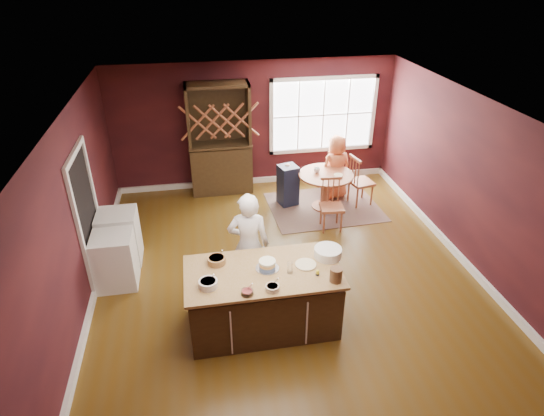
{
  "coord_description": "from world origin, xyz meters",
  "views": [
    {
      "loc": [
        -1.28,
        -5.73,
        4.53
      ],
      "look_at": [
        -0.18,
        0.39,
        1.05
      ],
      "focal_mm": 30.0,
      "sensor_mm": 36.0,
      "label": 1
    }
  ],
  "objects": [
    {
      "name": "kitchen_island",
      "position": [
        -0.55,
        -1.02,
        0.44
      ],
      "size": [
        2.04,
        1.07,
        0.92
      ],
      "color": "#302113",
      "rests_on": "ground"
    },
    {
      "name": "chair_east",
      "position": [
        1.98,
        2.13,
        0.53
      ],
      "size": [
        0.51,
        0.52,
        1.07
      ],
      "primitive_type": null,
      "rotation": [
        0.0,
        0.0,
        1.77
      ],
      "color": "olive",
      "rests_on": "ground"
    },
    {
      "name": "baker",
      "position": [
        -0.64,
        -0.26,
        0.84
      ],
      "size": [
        0.67,
        0.5,
        1.68
      ],
      "primitive_type": "imported",
      "rotation": [
        0.0,
        0.0,
        2.96
      ],
      "color": "white",
      "rests_on": "ground"
    },
    {
      "name": "bowl_olive",
      "position": [
        -0.5,
        -1.42,
        0.95
      ],
      "size": [
        0.17,
        0.17,
        0.06
      ],
      "primitive_type": "cylinder",
      "color": "white",
      "rests_on": "kitchen_island"
    },
    {
      "name": "drinking_glass",
      "position": [
        -0.21,
        -1.12,
        1.0
      ],
      "size": [
        0.08,
        0.08,
        0.16
      ],
      "primitive_type": "cylinder",
      "color": "silver",
      "rests_on": "kitchen_island"
    },
    {
      "name": "bowl_pink",
      "position": [
        -0.81,
        -1.44,
        0.95
      ],
      "size": [
        0.16,
        0.16,
        0.06
      ],
      "primitive_type": "cylinder",
      "color": "white",
      "rests_on": "kitchen_island"
    },
    {
      "name": "bowl_blue",
      "position": [
        -1.27,
        -1.21,
        0.97
      ],
      "size": [
        0.24,
        0.24,
        0.09
      ],
      "primitive_type": "cylinder",
      "color": "white",
      "rests_on": "kitchen_island"
    },
    {
      "name": "chair_south",
      "position": [
        1.1,
        1.28,
        0.5
      ],
      "size": [
        0.46,
        0.44,
        1.0
      ],
      "primitive_type": null,
      "rotation": [
        0.0,
        0.0,
        -0.09
      ],
      "color": "brown",
      "rests_on": "ground"
    },
    {
      "name": "dinner_plate",
      "position": [
        0.03,
        -0.99,
        0.93
      ],
      "size": [
        0.28,
        0.28,
        0.02
      ],
      "primitive_type": "cylinder",
      "color": "beige",
      "rests_on": "kitchen_island"
    },
    {
      "name": "hutch",
      "position": [
        -0.77,
        3.22,
        1.17
      ],
      "size": [
        1.28,
        0.53,
        2.35
      ],
      "primitive_type": "cube",
      "color": "#332314",
      "rests_on": "ground"
    },
    {
      "name": "window",
      "position": [
        1.5,
        3.47,
        1.5
      ],
      "size": [
        2.36,
        0.1,
        1.66
      ],
      "primitive_type": null,
      "color": "white",
      "rests_on": "room_shell"
    },
    {
      "name": "dining_table",
      "position": [
        1.21,
        2.09,
        0.53
      ],
      "size": [
        1.09,
        1.09,
        0.75
      ],
      "color": "brown",
      "rests_on": "ground"
    },
    {
      "name": "toddler",
      "position": [
        0.46,
        2.44,
        0.81
      ],
      "size": [
        0.18,
        0.14,
        0.26
      ],
      "primitive_type": null,
      "color": "#8CA5BF",
      "rests_on": "high_chair"
    },
    {
      "name": "dryer",
      "position": [
        -2.64,
        0.92,
        0.45
      ],
      "size": [
        0.62,
        0.6,
        0.9
      ],
      "primitive_type": "cube",
      "color": "white",
      "rests_on": "ground"
    },
    {
      "name": "white_tub",
      "position": [
        0.37,
        -0.85,
        0.98
      ],
      "size": [
        0.38,
        0.38,
        0.13
      ],
      "primitive_type": "cylinder",
      "color": "beige",
      "rests_on": "kitchen_island"
    },
    {
      "name": "bowl_yellow",
      "position": [
        -1.13,
        -0.74,
        0.97
      ],
      "size": [
        0.25,
        0.25,
        0.09
      ],
      "primitive_type": "cylinder",
      "color": "#B09046",
      "rests_on": "kitchen_island"
    },
    {
      "name": "table_cup",
      "position": [
        1.05,
        2.19,
        0.8
      ],
      "size": [
        0.15,
        0.15,
        0.1
      ],
      "primitive_type": "imported",
      "rotation": [
        0.0,
        0.0,
        0.18
      ],
      "color": "silver",
      "rests_on": "dining_table"
    },
    {
      "name": "chair_north",
      "position": [
        1.54,
        2.87,
        0.5
      ],
      "size": [
        0.52,
        0.51,
        1.0
      ],
      "primitive_type": null,
      "rotation": [
        0.0,
        0.0,
        3.45
      ],
      "color": "olive",
      "rests_on": "ground"
    },
    {
      "name": "doorway",
      "position": [
        -2.97,
        0.6,
        1.02
      ],
      "size": [
        0.08,
        1.26,
        2.13
      ],
      "primitive_type": null,
      "color": "white",
      "rests_on": "room_shell"
    },
    {
      "name": "toy_figurine",
      "position": [
        0.12,
        -1.23,
        0.96
      ],
      "size": [
        0.05,
        0.05,
        0.08
      ],
      "primitive_type": null,
      "color": "yellow",
      "rests_on": "kitchen_island"
    },
    {
      "name": "rug",
      "position": [
        1.21,
        2.09,
        0.01
      ],
      "size": [
        2.26,
        1.78,
        0.01
      ],
      "primitive_type": "cube",
      "rotation": [
        0.0,
        0.0,
        0.04
      ],
      "color": "brown",
      "rests_on": "ground"
    },
    {
      "name": "room_shell",
      "position": [
        0.0,
        0.0,
        1.35
      ],
      "size": [
        7.0,
        7.0,
        7.0
      ],
      "color": "#553A10",
      "rests_on": "ground"
    },
    {
      "name": "table_plate",
      "position": [
        1.43,
        1.98,
        0.76
      ],
      "size": [
        0.18,
        0.18,
        0.01
      ],
      "primitive_type": "cylinder",
      "color": "beige",
      "rests_on": "dining_table"
    },
    {
      "name": "high_chair",
      "position": [
        0.51,
        2.38,
        0.44
      ],
      "size": [
        0.44,
        0.44,
        0.88
      ],
      "primitive_type": null,
      "rotation": [
        0.0,
        0.0,
        0.26
      ],
      "color": "black",
      "rests_on": "ground"
    },
    {
      "name": "seated_woman",
      "position": [
        1.55,
        2.51,
        0.68
      ],
      "size": [
        0.74,
        0.56,
        1.36
      ],
      "primitive_type": "imported",
      "rotation": [
        0.0,
        0.0,
        3.35
      ],
      "color": "#D16A3D",
      "rests_on": "ground"
    },
    {
      "name": "stoneware_crock",
      "position": [
        0.32,
        -1.38,
        1.02
      ],
      "size": [
        0.16,
        0.16,
        0.19
      ],
      "primitive_type": "cylinder",
      "color": "brown",
      "rests_on": "kitchen_island"
    },
    {
      "name": "layer_cake",
      "position": [
        -0.49,
        -0.98,
        0.98
      ],
      "size": [
        0.31,
        0.31,
        0.13
      ],
      "primitive_type": null,
      "color": "white",
      "rests_on": "kitchen_island"
    },
    {
      "name": "washer",
      "position": [
        -2.64,
        0.28,
        0.44
      ],
      "size": [
        0.6,
        0.58,
        0.87
      ],
      "primitive_type": "cube",
      "color": "white",
      "rests_on": "ground"
    }
  ]
}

